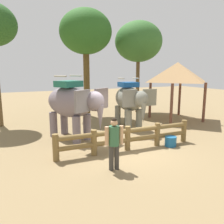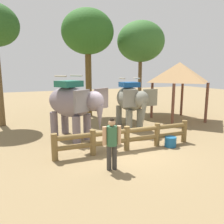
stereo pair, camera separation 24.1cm
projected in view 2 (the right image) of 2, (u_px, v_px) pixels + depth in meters
The scene contains 9 objects.
ground_plane at pixel (128, 151), 9.60m from camera, with size 60.00×60.00×0.00m, color olive.
log_fence at pixel (127, 137), 9.58m from camera, with size 6.27×0.43×1.05m.
elephant_near_left at pixel (73, 104), 11.03m from camera, with size 2.89×3.70×3.15m.
elephant_center at pixel (131, 100), 13.08m from camera, with size 1.96×3.46×2.95m.
tourist_woman_in_black at pixel (112, 140), 7.61m from camera, with size 0.64×0.40×1.82m.
thatched_shelter at pixel (179, 73), 14.98m from camera, with size 3.68×3.68×3.90m.
tree_far_left at pixel (88, 33), 15.94m from camera, with size 3.70×3.70×7.63m.
tree_far_right at pixel (141, 42), 17.49m from camera, with size 3.67×3.67×7.13m.
feed_bucket at pixel (170, 142), 10.10m from camera, with size 0.51×0.51×0.45m.
Camera 2 is at (-4.29, -8.10, 3.39)m, focal length 36.14 mm.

